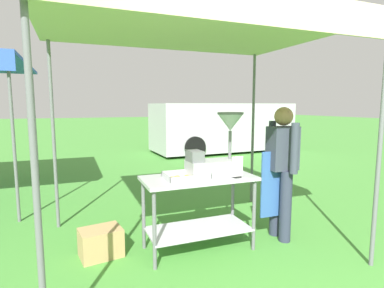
# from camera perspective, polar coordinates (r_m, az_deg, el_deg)

# --- Properties ---
(ground_plane) EXTENTS (70.00, 70.00, 0.00)m
(ground_plane) POSITION_cam_1_polar(r_m,az_deg,el_deg) (8.18, -10.58, -4.41)
(ground_plane) COLOR #478E38
(stall_canopy) EXTENTS (3.22, 2.46, 2.49)m
(stall_canopy) POSITION_cam_1_polar(r_m,az_deg,el_deg) (3.51, 0.65, 20.04)
(stall_canopy) COLOR slate
(stall_canopy) RESTS_ON ground
(donut_cart) EXTENTS (1.25, 0.59, 0.84)m
(donut_cart) POSITION_cam_1_polar(r_m,az_deg,el_deg) (3.48, 1.22, -9.82)
(donut_cart) COLOR #B7B7BC
(donut_cart) RESTS_ON ground
(donut_tray) EXTENTS (0.46, 0.33, 0.07)m
(donut_tray) POSITION_cam_1_polar(r_m,az_deg,el_deg) (3.31, -1.17, -6.20)
(donut_tray) COLOR #B7B7BC
(donut_tray) RESTS_ON donut_cart
(donut_fryer) EXTENTS (0.65, 0.29, 0.71)m
(donut_fryer) POSITION_cam_1_polar(r_m,az_deg,el_deg) (3.43, 4.69, -1.37)
(donut_fryer) COLOR #B7B7BC
(donut_fryer) RESTS_ON donut_cart
(menu_sign) EXTENTS (0.13, 0.05, 0.24)m
(menu_sign) POSITION_cam_1_polar(r_m,az_deg,el_deg) (3.38, 8.42, -4.57)
(menu_sign) COLOR black
(menu_sign) RESTS_ON donut_cart
(vendor) EXTENTS (0.45, 0.53, 1.61)m
(vendor) POSITION_cam_1_polar(r_m,az_deg,el_deg) (3.85, 16.28, -3.95)
(vendor) COLOR #2D3347
(vendor) RESTS_ON ground
(supply_crate) EXTENTS (0.48, 0.39, 0.31)m
(supply_crate) POSITION_cam_1_polar(r_m,az_deg,el_deg) (3.63, -16.59, -17.13)
(supply_crate) COLOR tan
(supply_crate) RESTS_ON ground
(van_silver) EXTENTS (4.94, 2.25, 1.69)m
(van_silver) POSITION_cam_1_polar(r_m,az_deg,el_deg) (10.93, 5.73, 3.22)
(van_silver) COLOR #BCBCC1
(van_silver) RESTS_ON ground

